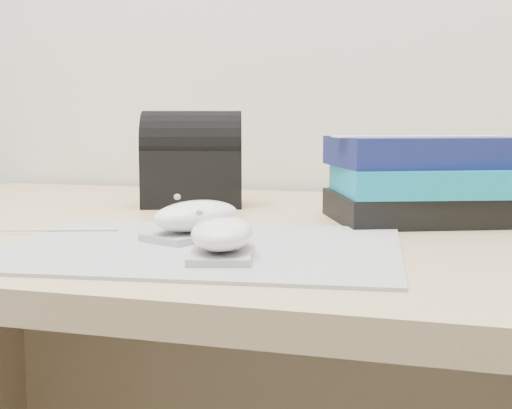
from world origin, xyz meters
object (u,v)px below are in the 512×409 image
(book_stack, at_px, (422,180))
(pouch, at_px, (193,160))
(mouse_rear, at_px, (197,219))
(mouse_front, at_px, (222,237))
(desk, at_px, (382,395))

(book_stack, bearing_deg, pouch, 168.62)
(mouse_rear, xyz_separation_m, book_stack, (0.22, 0.22, 0.03))
(mouse_front, distance_m, pouch, 0.43)
(mouse_rear, relative_size, pouch, 0.74)
(mouse_rear, bearing_deg, desk, 50.77)
(mouse_front, bearing_deg, mouse_rear, 123.41)
(desk, bearing_deg, book_stack, 10.01)
(pouch, bearing_deg, desk, -14.37)
(mouse_front, relative_size, pouch, 0.66)
(mouse_rear, relative_size, book_stack, 0.47)
(mouse_rear, xyz_separation_m, pouch, (-0.12, 0.29, 0.05))
(book_stack, bearing_deg, desk, -169.99)
(desk, xyz_separation_m, mouse_rear, (-0.18, -0.22, 0.26))
(book_stack, relative_size, pouch, 1.58)
(mouse_rear, distance_m, pouch, 0.32)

